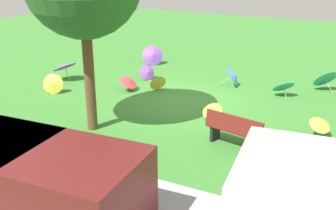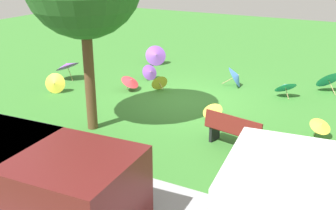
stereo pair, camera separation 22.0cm
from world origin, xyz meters
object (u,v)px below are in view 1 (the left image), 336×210
at_px(parasol_purple_1, 153,55).
at_px(parasol_yellow_2, 53,84).
at_px(park_bench, 236,130).
at_px(parasol_purple_2, 148,72).
at_px(van_dark, 14,173).
at_px(parasol_teal_0, 325,77).
at_px(parasol_yellow_1, 157,82).
at_px(parasol_purple_0, 64,66).
at_px(parasol_red_0, 129,81).
at_px(parasol_blue_0, 234,76).
at_px(parasol_teal_1, 283,85).
at_px(parasol_yellow_0, 212,110).
at_px(parasol_yellow_3, 320,124).

height_order(parasol_purple_1, parasol_yellow_2, parasol_purple_1).
height_order(park_bench, parasol_purple_2, park_bench).
relative_size(van_dark, parasol_teal_0, 4.08).
height_order(parasol_teal_0, parasol_yellow_1, parasol_teal_0).
bearing_deg(parasol_purple_0, parasol_red_0, -179.68).
bearing_deg(parasol_yellow_2, parasol_blue_0, -144.86).
relative_size(parasol_teal_0, parasol_teal_1, 1.14).
height_order(parasol_yellow_0, parasol_blue_0, parasol_blue_0).
xyz_separation_m(parasol_yellow_0, parasol_yellow_1, (2.78, -1.71, -0.02)).
bearing_deg(parasol_red_0, parasol_teal_1, -158.81).
xyz_separation_m(parasol_teal_0, parasol_blue_0, (3.05, 1.04, -0.08)).
distance_m(parasol_red_0, parasol_purple_2, 1.52).
distance_m(parasol_purple_0, parasol_yellow_1, 3.87).
relative_size(parasol_yellow_1, parasol_yellow_2, 0.85).
relative_size(parasol_teal_0, parasol_yellow_3, 1.47).
bearing_deg(parasol_blue_0, parasol_yellow_3, 136.79).
height_order(parasol_teal_1, parasol_yellow_2, parasol_yellow_2).
bearing_deg(parasol_yellow_0, parasol_blue_0, -82.37).
xyz_separation_m(van_dark, parasol_teal_0, (-4.07, -10.64, -0.44)).
relative_size(van_dark, parasol_blue_0, 4.83).
height_order(parasol_yellow_0, parasol_purple_1, parasol_purple_1).
distance_m(parasol_teal_0, parasol_yellow_1, 6.05).
relative_size(van_dark, parasol_purple_2, 6.36).
height_order(parasol_teal_0, parasol_yellow_2, parasol_teal_0).
bearing_deg(parasol_purple_0, park_bench, 161.52).
bearing_deg(park_bench, parasol_yellow_0, -50.18).
xyz_separation_m(park_bench, parasol_red_0, (4.87, -2.63, -0.10)).
relative_size(parasol_blue_0, parasol_teal_1, 0.96).
bearing_deg(van_dark, parasol_blue_0, -96.06).
relative_size(park_bench, parasol_purple_1, 1.59).
height_order(van_dark, parasol_yellow_1, van_dark).
bearing_deg(van_dark, parasol_yellow_3, -125.81).
height_order(park_bench, parasol_purple_0, park_bench).
relative_size(parasol_yellow_0, parasol_purple_1, 0.68).
bearing_deg(parasol_teal_0, park_bench, 77.06).
distance_m(parasol_purple_0, parasol_purple_2, 3.26).
relative_size(parasol_teal_0, parasol_purple_1, 1.11).
bearing_deg(parasol_yellow_0, parasol_yellow_1, -31.59).
height_order(van_dark, parasol_yellow_2, van_dark).
height_order(parasol_yellow_1, parasol_yellow_3, parasol_yellow_1).
distance_m(parasol_purple_0, parasol_teal_0, 9.77).
height_order(parasol_yellow_1, parasol_purple_2, parasol_purple_2).
distance_m(parasol_purple_0, parasol_yellow_2, 1.68).
bearing_deg(parasol_blue_0, parasol_purple_0, 20.64).
xyz_separation_m(park_bench, parasol_teal_1, (-0.19, -4.59, -0.08)).
xyz_separation_m(park_bench, parasol_blue_0, (1.68, -4.92, -0.07)).
bearing_deg(parasol_purple_0, parasol_purple_2, -151.87).
xyz_separation_m(parasol_yellow_2, parasol_yellow_3, (-8.92, -0.49, 0.02)).
distance_m(parasol_yellow_2, parasol_yellow_3, 8.94).
xyz_separation_m(van_dark, parasol_blue_0, (-1.02, -9.60, -0.51)).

